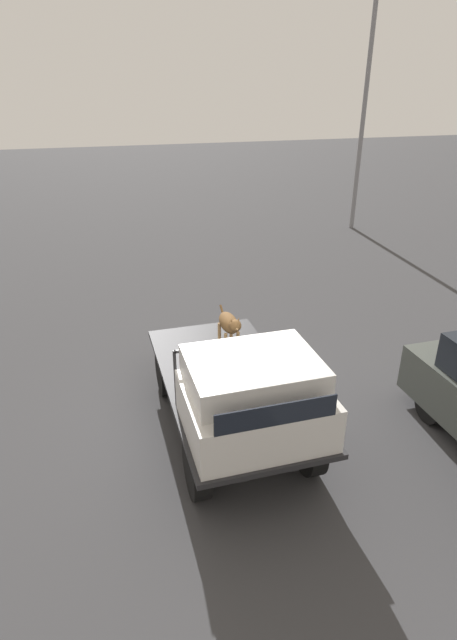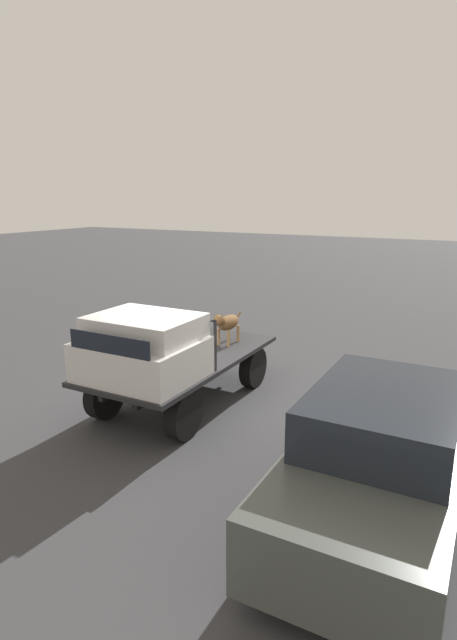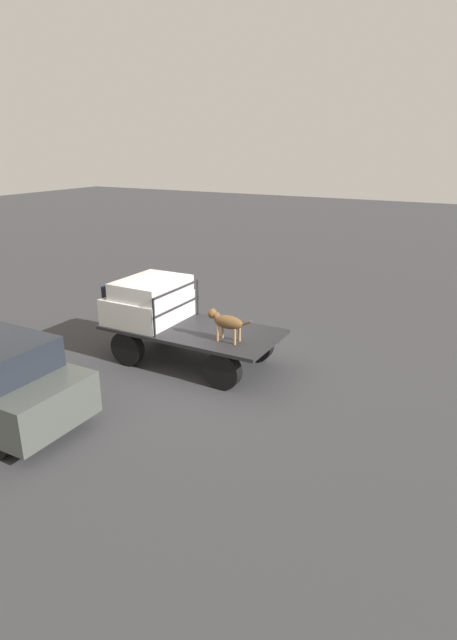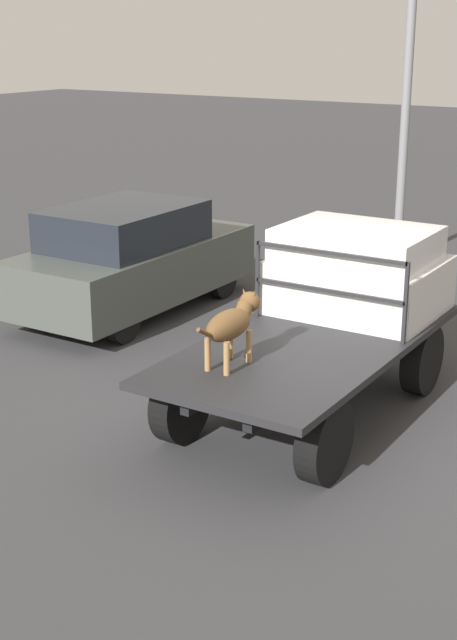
% 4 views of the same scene
% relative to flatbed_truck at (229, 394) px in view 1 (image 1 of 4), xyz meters
% --- Properties ---
extents(ground_plane, '(80.00, 80.00, 0.00)m').
position_rel_flatbed_truck_xyz_m(ground_plane, '(0.00, 0.00, -0.64)').
color(ground_plane, '#38383A').
extents(flatbed_truck, '(4.16, 1.98, 0.89)m').
position_rel_flatbed_truck_xyz_m(flatbed_truck, '(0.00, 0.00, 0.00)').
color(flatbed_truck, black).
rests_on(flatbed_truck, ground).
extents(truck_cab, '(1.56, 1.86, 1.03)m').
position_rel_flatbed_truck_xyz_m(truck_cab, '(1.22, 0.00, 0.74)').
color(truck_cab, silver).
rests_on(truck_cab, flatbed_truck).
extents(truck_headboard, '(0.04, 1.86, 0.91)m').
position_rel_flatbed_truck_xyz_m(truck_headboard, '(0.40, 0.00, 0.85)').
color(truck_headboard, '#232326').
rests_on(truck_headboard, flatbed_truck).
extents(dog, '(1.10, 0.30, 0.71)m').
position_rel_flatbed_truck_xyz_m(dog, '(-1.08, 0.33, 0.69)').
color(dog, '#9E7547').
rests_on(dog, flatbed_truck).
extents(light_pole_far, '(0.43, 0.43, 8.20)m').
position_rel_flatbed_truck_xyz_m(light_pole_far, '(-10.53, 8.00, 4.42)').
color(light_pole_far, gray).
rests_on(light_pole_far, ground).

